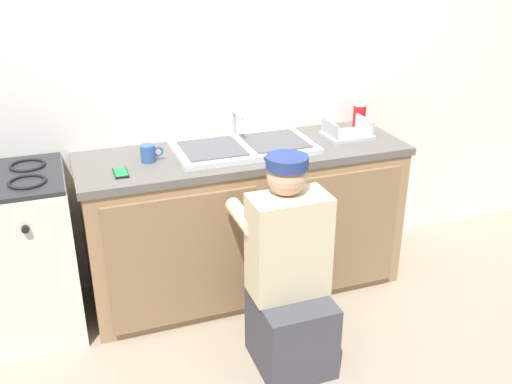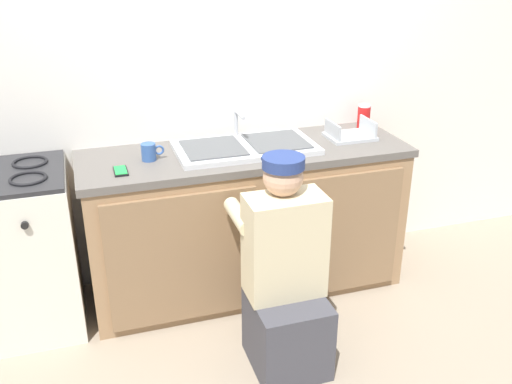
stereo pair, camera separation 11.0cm
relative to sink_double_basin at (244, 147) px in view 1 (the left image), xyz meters
name	(u,v)px [view 1 (the left image)]	position (x,y,z in m)	size (l,w,h in m)	color
ground_plane	(262,310)	(0.00, -0.30, -0.92)	(12.00, 12.00, 0.00)	gray
back_wall	(225,78)	(0.00, 0.35, 0.33)	(6.00, 0.10, 2.50)	silver
counter_cabinet	(245,224)	(0.00, -0.01, -0.49)	(1.86, 0.62, 0.86)	#997551
countertop	(244,154)	(0.00, 0.00, -0.04)	(1.90, 0.62, 0.04)	#5B5651
sink_double_basin	(244,147)	(0.00, 0.00, 0.00)	(0.80, 0.44, 0.19)	silver
stove_range	(13,257)	(-1.31, 0.00, -0.46)	(0.64, 0.62, 0.93)	silver
plumber_person	(289,283)	(-0.02, -0.74, -0.46)	(0.42, 0.61, 1.10)	#3F3F47
coffee_mug	(148,153)	(-0.55, 0.00, 0.03)	(0.13, 0.08, 0.10)	#335699
soda_cup_red	(359,115)	(0.84, 0.17, 0.06)	(0.08, 0.08, 0.15)	red
cell_phone	(121,173)	(-0.72, -0.13, -0.01)	(0.07, 0.14, 0.01)	black
dish_rack_tray	(347,133)	(0.67, 0.01, 0.01)	(0.28, 0.22, 0.11)	#B2B7BC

